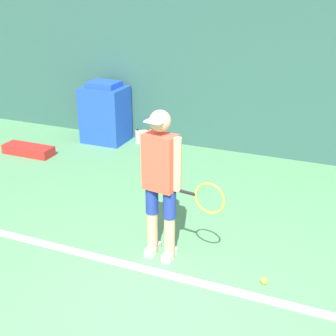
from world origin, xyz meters
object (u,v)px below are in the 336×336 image
at_px(tennis_player, 162,179).
at_px(tennis_ball, 264,281).
at_px(water_bottle, 138,137).
at_px(covered_chair, 105,113).
at_px(equipment_bag, 28,150).

bearing_deg(tennis_player, tennis_ball, 4.57).
distance_m(tennis_ball, water_bottle, 4.48).
bearing_deg(covered_chair, tennis_player, -51.40).
bearing_deg(tennis_player, equipment_bag, 158.00).
bearing_deg(water_bottle, tennis_ball, -47.23).
distance_m(tennis_ball, covered_chair, 4.86).
relative_size(equipment_bag, water_bottle, 3.32).
distance_m(tennis_player, covered_chair, 4.00).
distance_m(covered_chair, water_bottle, 0.73).
relative_size(tennis_player, covered_chair, 1.50).
bearing_deg(water_bottle, tennis_player, -59.57).
xyz_separation_m(tennis_ball, equipment_bag, (-4.52, 2.04, 0.05)).
height_order(tennis_player, equipment_bag, tennis_player).
bearing_deg(tennis_ball, tennis_player, 176.27).
xyz_separation_m(tennis_player, equipment_bag, (-3.37, 1.97, -0.84)).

